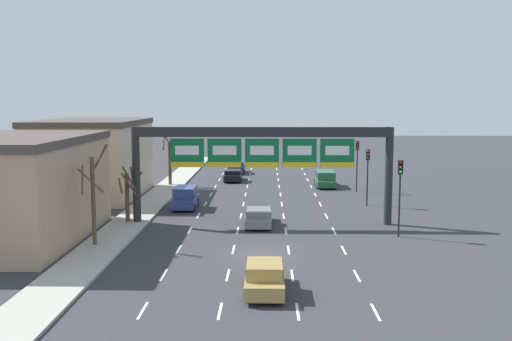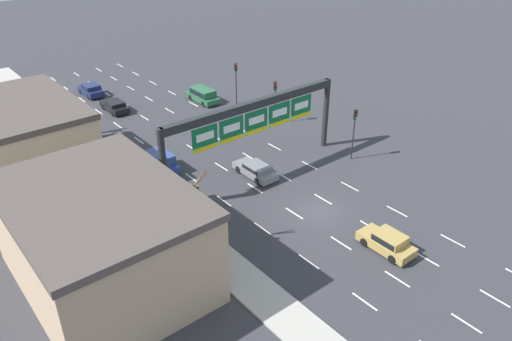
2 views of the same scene
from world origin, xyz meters
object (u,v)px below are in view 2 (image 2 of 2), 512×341
object	(u,v)px
car_navy	(91,89)
suv_blue	(160,161)
car_black	(115,106)
suv_green	(203,94)
traffic_light_near_gantry	(275,94)
sign_gantry	(254,118)
traffic_light_mid_block	(355,125)
car_grey	(256,169)
traffic_light_far_end	(236,75)
tree_bare_second	(199,214)
tree_bare_closest	(159,185)
car_gold	(387,242)
tree_bare_third	(69,111)

from	to	relation	value
car_navy	suv_blue	bearing A→B (deg)	-97.53
suv_blue	car_black	size ratio (longest dim) A/B	0.93
suv_green	traffic_light_near_gantry	world-z (taller)	traffic_light_near_gantry
sign_gantry	traffic_light_mid_block	xyz separation A→B (m)	(8.98, -3.72, -1.86)
car_grey	car_navy	distance (m)	29.21
car_black	car_navy	world-z (taller)	car_navy
suv_green	traffic_light_mid_block	world-z (taller)	traffic_light_mid_block
suv_green	traffic_light_far_end	size ratio (longest dim) A/B	0.96
car_black	tree_bare_second	distance (m)	29.28
sign_gantry	suv_blue	xyz separation A→B (m)	(-6.36, 5.76, -4.43)
sign_gantry	tree_bare_closest	xyz separation A→B (m)	(-9.63, -0.08, -3.10)
car_gold	car_navy	xyz separation A→B (m)	(-3.58, 43.28, -0.01)
suv_green	car_navy	distance (m)	14.44
car_gold	traffic_light_far_end	world-z (taller)	traffic_light_far_end
traffic_light_far_end	tree_bare_closest	size ratio (longest dim) A/B	1.21
car_black	suv_green	xyz separation A→B (m)	(9.73, -3.91, 0.23)
tree_bare_closest	traffic_light_mid_block	bearing A→B (deg)	-11.07
traffic_light_mid_block	car_black	bearing A→B (deg)	115.82
traffic_light_mid_block	suv_blue	bearing A→B (deg)	148.30
car_black	traffic_light_near_gantry	size ratio (longest dim) A/B	0.90
suv_blue	traffic_light_far_end	xyz separation A→B (m)	(15.48, 8.94, 2.54)
suv_green	traffic_light_mid_block	xyz separation A→B (m)	(2.61, -21.58, 2.66)
tree_bare_closest	car_gold	bearing A→B (deg)	-56.05
car_grey	suv_green	bearing A→B (deg)	70.21
traffic_light_near_gantry	tree_bare_second	bearing A→B (deg)	-143.76
car_navy	tree_bare_closest	size ratio (longest dim) A/B	1.01
tree_bare_second	car_black	bearing A→B (deg)	76.53
car_gold	traffic_light_far_end	bearing A→B (deg)	73.21
car_navy	sign_gantry	bearing A→B (deg)	-83.31
sign_gantry	car_black	world-z (taller)	sign_gantry
traffic_light_mid_block	tree_bare_second	xyz separation A→B (m)	(-19.13, -2.86, -0.27)
traffic_light_far_end	tree_bare_closest	xyz separation A→B (m)	(-18.75, -14.78, -1.20)
car_grey	traffic_light_far_end	world-z (taller)	traffic_light_far_end
suv_green	traffic_light_mid_block	size ratio (longest dim) A/B	0.94
traffic_light_mid_block	sign_gantry	bearing A→B (deg)	157.49
car_gold	traffic_light_far_end	xyz separation A→B (m)	(8.88, 29.43, 2.76)
car_navy	traffic_light_mid_block	distance (m)	34.65
tree_bare_closest	car_grey	bearing A→B (deg)	-2.59
sign_gantry	car_gold	bearing A→B (deg)	-89.08
traffic_light_far_end	traffic_light_mid_block	bearing A→B (deg)	-90.43
car_black	tree_bare_second	xyz separation A→B (m)	(-6.79, -28.36, 2.62)
traffic_light_mid_block	tree_bare_closest	xyz separation A→B (m)	(-18.61, 3.64, -1.24)
traffic_light_near_gantry	tree_bare_third	distance (m)	21.54
sign_gantry	traffic_light_mid_block	world-z (taller)	sign_gantry
traffic_light_far_end	traffic_light_near_gantry	bearing A→B (deg)	-92.14
traffic_light_far_end	tree_bare_second	distance (m)	28.71
traffic_light_near_gantry	traffic_light_mid_block	bearing A→B (deg)	-89.30
suv_green	car_gold	bearing A→B (deg)	-100.66
suv_blue	tree_bare_third	distance (m)	13.01
tree_bare_second	tree_bare_third	size ratio (longest dim) A/B	1.13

